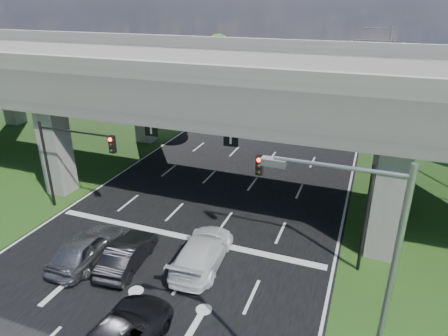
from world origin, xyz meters
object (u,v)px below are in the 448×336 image
Objects in this scene: signal_left at (71,153)px; car_dark at (128,254)px; car_white at (202,251)px; car_trailing at (120,335)px; signal_right at (323,192)px; streetlight_beyond at (383,61)px; streetlight_far at (382,86)px; car_silver at (87,247)px; streetlight_near at (367,313)px.

signal_left reaches higher than car_dark.
car_white reaches higher than car_trailing.
car_trailing is at bearing -126.44° from signal_right.
streetlight_beyond is 1.92× the size of car_trailing.
streetlight_far is 30.53m from car_trailing.
car_silver is 0.95× the size of car_trailing.
streetlight_beyond is at bearing 90.00° from streetlight_near.
car_white is (-5.64, -2.43, -3.36)m from signal_right.
car_white is at bearing -163.65° from car_silver.
streetlight_beyond is 2.02× the size of car_silver.
streetlight_beyond is at bearing -110.39° from car_silver.
streetlight_near is 2.24× the size of car_dark.
signal_left reaches higher than car_trailing.
car_silver is 2.32m from car_dark.
streetlight_near is 12.01m from car_white.
streetlight_beyond reaches higher than car_trailing.
signal_right reaches higher than car_silver.
car_trailing is (2.80, -4.81, -0.01)m from car_dark.
signal_left is at bearing 150.98° from streetlight_near.
car_silver is 0.90× the size of car_white.
car_dark is at bearing 18.50° from car_white.
streetlight_far is 1.92× the size of car_trailing.
car_white is (-7.91, -38.49, -5.02)m from streetlight_beyond.
signal_left is at bearing -131.78° from streetlight_far.
car_white is (3.62, 1.51, 0.06)m from car_dark.
car_dark is (-9.26, -3.94, -3.42)m from signal_right.
streetlight_near is at bearing -29.02° from signal_left.
streetlight_far reaches higher than car_dark.
car_trailing is at bearing 78.40° from car_white.
signal_right reaches higher than car_trailing.
streetlight_far reaches higher than signal_right.
signal_left is at bearing -17.85° from car_white.
car_silver is (-13.82, 5.61, -4.97)m from streetlight_near.
streetlight_far is at bearing 48.22° from signal_left.
car_trailing is at bearing -43.60° from signal_left.
car_silver is at bearing 157.89° from streetlight_near.
car_trailing is at bearing 113.79° from car_dark.
streetlight_near is 46.00m from streetlight_beyond.
streetlight_far is 24.36m from car_white.
signal_left is 1.09× the size of car_white.
car_dark is 5.56m from car_trailing.
car_white is (5.90, 1.90, -0.04)m from car_silver.
streetlight_beyond reaches higher than car_dark.
streetlight_near is 1.00× the size of streetlight_beyond.
signal_left reaches higher than car_silver.
signal_left is 1.34× the size of car_dark.
streetlight_far is at bearing -90.00° from streetlight_beyond.
car_white is (-7.91, -22.49, -5.02)m from streetlight_far.
signal_right is 7.00m from car_white.
car_trailing is (-8.73, 1.19, -5.09)m from streetlight_near.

